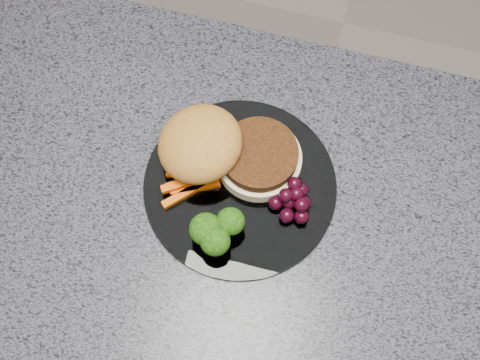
% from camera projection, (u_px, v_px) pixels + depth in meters
% --- Properties ---
extents(room, '(4.02, 4.02, 2.70)m').
position_uv_depth(room, '(332.00, 41.00, 0.46)').
color(room, gray).
rests_on(room, ground).
extents(island_cabinet, '(1.20, 0.60, 0.86)m').
position_uv_depth(island_cabinet, '(272.00, 306.00, 1.31)').
color(island_cabinet, '#54351D').
rests_on(island_cabinet, ground).
extents(countertop, '(1.20, 0.60, 0.04)m').
position_uv_depth(countertop, '(287.00, 240.00, 0.89)').
color(countertop, '#4E4E59').
rests_on(countertop, island_cabinet).
extents(plate, '(0.26, 0.26, 0.01)m').
position_uv_depth(plate, '(240.00, 186.00, 0.90)').
color(plate, white).
rests_on(plate, countertop).
extents(burger, '(0.21, 0.14, 0.06)m').
position_uv_depth(burger, '(221.00, 150.00, 0.89)').
color(burger, '#F9E7B0').
rests_on(burger, plate).
extents(carrot_sticks, '(0.08, 0.07, 0.02)m').
position_uv_depth(carrot_sticks, '(189.00, 183.00, 0.89)').
color(carrot_sticks, '#DB5103').
rests_on(carrot_sticks, plate).
extents(broccoli, '(0.07, 0.07, 0.05)m').
position_uv_depth(broccoli, '(216.00, 231.00, 0.84)').
color(broccoli, olive).
rests_on(broccoli, plate).
extents(grape_bunch, '(0.06, 0.06, 0.03)m').
position_uv_depth(grape_bunch, '(293.00, 200.00, 0.87)').
color(grape_bunch, black).
rests_on(grape_bunch, plate).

